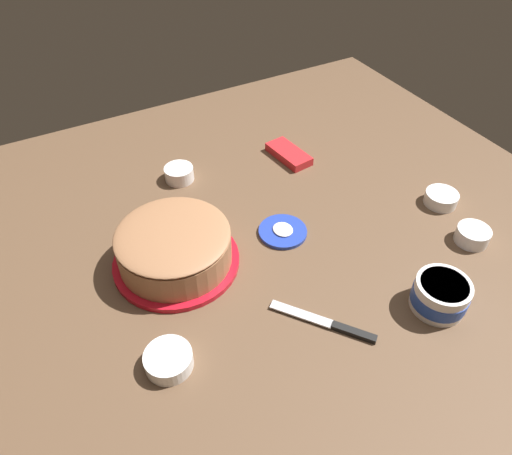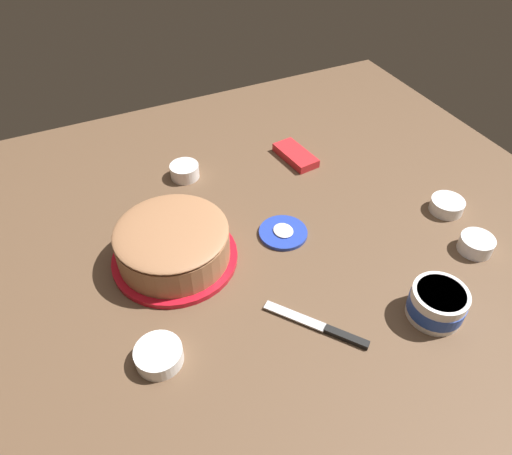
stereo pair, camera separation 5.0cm
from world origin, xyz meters
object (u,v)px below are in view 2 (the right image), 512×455
at_px(frosting_tub, 437,303).
at_px(frosting_tub_lid, 283,232).
at_px(candy_box_lower, 295,155).
at_px(sprinkle_bowl_rainbow, 476,244).
at_px(sprinkle_bowl_yellow, 159,355).
at_px(sprinkle_bowl_blue, 185,170).
at_px(spreading_knife, 325,328).
at_px(frosted_cake, 173,244).
at_px(sprinkle_bowl_pink, 447,205).

height_order(frosting_tub, frosting_tub_lid, frosting_tub).
bearing_deg(candy_box_lower, frosting_tub, 172.01).
relative_size(frosting_tub, sprinkle_bowl_rainbow, 1.46).
relative_size(frosting_tub, sprinkle_bowl_yellow, 1.25).
distance_m(frosting_tub, sprinkle_bowl_blue, 0.78).
height_order(spreading_knife, sprinkle_bowl_yellow, sprinkle_bowl_yellow).
relative_size(frosted_cake, frosting_tub, 2.50).
relative_size(sprinkle_bowl_pink, sprinkle_bowl_rainbow, 1.07).
bearing_deg(candy_box_lower, sprinkle_bowl_yellow, 123.41).
bearing_deg(candy_box_lower, sprinkle_bowl_blue, 73.13).
distance_m(spreading_knife, sprinkle_bowl_rainbow, 0.46).
bearing_deg(sprinkle_bowl_yellow, frosting_tub, -104.30).
distance_m(frosted_cake, sprinkle_bowl_yellow, 0.28).
bearing_deg(spreading_knife, candy_box_lower, -23.12).
height_order(sprinkle_bowl_blue, sprinkle_bowl_rainbow, same).
height_order(spreading_knife, sprinkle_bowl_blue, sprinkle_bowl_blue).
relative_size(sprinkle_bowl_pink, sprinkle_bowl_blue, 1.06).
distance_m(spreading_knife, sprinkle_bowl_pink, 0.53).
bearing_deg(sprinkle_bowl_pink, candy_box_lower, 33.01).
relative_size(spreading_knife, sprinkle_bowl_yellow, 2.04).
bearing_deg(sprinkle_bowl_pink, sprinkle_bowl_blue, 52.88).
relative_size(frosted_cake, sprinkle_bowl_rainbow, 3.65).
bearing_deg(sprinkle_bowl_blue, sprinkle_bowl_pink, -127.12).
height_order(frosted_cake, frosting_tub, frosted_cake).
bearing_deg(frosting_tub_lid, frosting_tub, -153.72).
relative_size(sprinkle_bowl_rainbow, candy_box_lower, 0.55).
xyz_separation_m(frosted_cake, frosting_tub_lid, (-0.03, -0.28, -0.05)).
height_order(frosted_cake, candy_box_lower, frosted_cake).
xyz_separation_m(frosting_tub, sprinkle_bowl_yellow, (0.15, 0.57, -0.02)).
distance_m(frosting_tub_lid, candy_box_lower, 0.34).
xyz_separation_m(sprinkle_bowl_yellow, sprinkle_bowl_blue, (0.56, -0.25, 0.00)).
distance_m(frosting_tub_lid, spreading_knife, 0.30).
bearing_deg(sprinkle_bowl_rainbow, frosting_tub, 116.18).
distance_m(frosting_tub, sprinkle_bowl_yellow, 0.59).
relative_size(spreading_knife, candy_box_lower, 1.31).
bearing_deg(frosted_cake, sprinkle_bowl_yellow, 155.28).
distance_m(frosted_cake, sprinkle_bowl_blue, 0.33).
bearing_deg(candy_box_lower, sprinkle_bowl_pink, -154.01).
xyz_separation_m(frosted_cake, spreading_knife, (-0.33, -0.22, -0.05)).
relative_size(sprinkle_bowl_yellow, sprinkle_bowl_rainbow, 1.17).
bearing_deg(sprinkle_bowl_blue, sprinkle_bowl_yellow, 156.11).
distance_m(sprinkle_bowl_blue, sprinkle_bowl_rainbow, 0.81).
bearing_deg(sprinkle_bowl_rainbow, sprinkle_bowl_blue, 42.90).
height_order(sprinkle_bowl_pink, sprinkle_bowl_blue, sprinkle_bowl_blue).
bearing_deg(frosted_cake, frosting_tub, -130.94).
bearing_deg(sprinkle_bowl_yellow, sprinkle_bowl_blue, -23.89).
distance_m(frosting_tub, candy_box_lower, 0.64).
height_order(frosting_tub_lid, sprinkle_bowl_blue, sprinkle_bowl_blue).
bearing_deg(sprinkle_bowl_blue, candy_box_lower, -99.86).
distance_m(frosted_cake, frosting_tub, 0.61).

